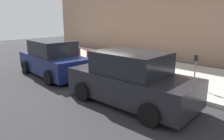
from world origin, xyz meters
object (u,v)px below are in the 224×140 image
at_px(parking_meter, 195,67).
at_px(parked_car_charcoal_0, 131,80).
at_px(bollard_post, 80,55).
at_px(parked_car_navy_1, 53,59).
at_px(suitcase_navy_3, 132,68).
at_px(suitcase_silver_2, 141,69).
at_px(suitcase_maroon_1, 151,72).
at_px(suitcase_red_7, 103,63).
at_px(fire_hydrant, 88,57).
at_px(suitcase_red_0, 160,73).
at_px(suitcase_olive_5, 115,65).
at_px(suitcase_maroon_8, 95,61).
at_px(suitcase_black_4, 124,67).
at_px(suitcase_teal_6, 109,65).

bearing_deg(parking_meter, parked_car_charcoal_0, 69.86).
distance_m(bollard_post, parked_car_navy_1, 2.40).
bearing_deg(suitcase_navy_3, suitcase_silver_2, 179.02).
bearing_deg(parked_car_navy_1, suitcase_maroon_1, -148.49).
bearing_deg(suitcase_red_7, bollard_post, 4.96).
xyz_separation_m(suitcase_red_7, fire_hydrant, (1.21, 0.01, 0.16)).
relative_size(suitcase_red_0, suitcase_olive_5, 1.04).
relative_size(bollard_post, parking_meter, 0.72).
bearing_deg(suitcase_red_0, parked_car_navy_1, 26.74).
bearing_deg(bollard_post, suitcase_olive_5, -178.41).
bearing_deg(suitcase_maroon_8, suitcase_navy_3, -177.25).
bearing_deg(suitcase_black_4, fire_hydrant, 0.72).
height_order(suitcase_navy_3, suitcase_olive_5, suitcase_olive_5).
bearing_deg(suitcase_olive_5, suitcase_maroon_8, -0.26).
distance_m(suitcase_teal_6, parking_meter, 4.41).
xyz_separation_m(suitcase_maroon_1, suitcase_silver_2, (0.54, 0.03, 0.03)).
xyz_separation_m(suitcase_maroon_8, bollard_post, (1.29, 0.08, 0.16)).
distance_m(suitcase_red_7, parked_car_charcoal_0, 4.60).
height_order(suitcase_maroon_8, bollard_post, bollard_post).
height_order(suitcase_black_4, parked_car_charcoal_0, parked_car_charcoal_0).
height_order(bollard_post, parked_car_charcoal_0, parked_car_charcoal_0).
xyz_separation_m(suitcase_silver_2, parked_car_charcoal_0, (-1.44, 2.42, 0.31)).
height_order(suitcase_maroon_1, suitcase_olive_5, suitcase_olive_5).
distance_m(suitcase_teal_6, parked_car_navy_1, 2.81).
height_order(suitcase_silver_2, bollard_post, bollard_post).
relative_size(suitcase_maroon_1, suitcase_maroon_8, 1.48).
distance_m(suitcase_black_4, fire_hydrant, 2.68).
bearing_deg(suitcase_red_7, suitcase_teal_6, 176.17).
relative_size(suitcase_maroon_1, suitcase_red_7, 1.20).
xyz_separation_m(suitcase_silver_2, suitcase_black_4, (1.02, 0.01, -0.09)).
relative_size(suitcase_maroon_8, parking_meter, 0.51).
xyz_separation_m(suitcase_teal_6, suitcase_red_7, (0.51, -0.03, 0.01)).
distance_m(suitcase_black_4, suitcase_red_7, 1.46).
relative_size(suitcase_silver_2, parking_meter, 0.60).
bearing_deg(suitcase_red_0, parking_meter, -165.78).
bearing_deg(suitcase_red_0, suitcase_teal_6, -1.01).
bearing_deg(suitcase_red_0, suitcase_red_7, -1.41).
bearing_deg(bollard_post, suitcase_silver_2, -177.39).
distance_m(suitcase_maroon_1, suitcase_black_4, 1.56).
distance_m(suitcase_maroon_1, suitcase_navy_3, 1.07).
distance_m(suitcase_navy_3, suitcase_black_4, 0.50).
bearing_deg(suitcase_maroon_1, parked_car_charcoal_0, 110.01).
relative_size(suitcase_teal_6, fire_hydrant, 0.95).
bearing_deg(suitcase_red_0, suitcase_navy_3, -4.71).
bearing_deg(suitcase_black_4, suitcase_teal_6, 3.51).
bearing_deg(suitcase_black_4, parked_car_charcoal_0, 135.53).
bearing_deg(suitcase_olive_5, suitcase_teal_6, -5.82).
distance_m(suitcase_maroon_1, suitcase_red_7, 3.03).
height_order(parked_car_charcoal_0, parked_car_navy_1, parked_car_charcoal_0).
relative_size(fire_hydrant, parking_meter, 0.66).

